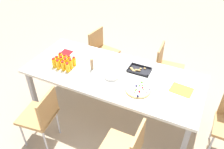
# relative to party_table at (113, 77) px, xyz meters

# --- Properties ---
(ground_plane) EXTENTS (12.00, 12.00, 0.00)m
(ground_plane) POSITION_rel_party_table_xyz_m (0.00, 0.00, -0.68)
(ground_plane) COLOR tan
(party_table) EXTENTS (2.36, 0.99, 0.74)m
(party_table) POSITION_rel_party_table_xyz_m (0.00, 0.00, 0.00)
(party_table) COLOR silver
(party_table) RESTS_ON ground_plane
(chair_far_right) EXTENTS (0.42, 0.42, 0.83)m
(chair_far_right) POSITION_rel_party_table_xyz_m (0.54, 0.83, -0.18)
(chair_far_right) COLOR #B7844C
(chair_far_right) RESTS_ON ground_plane
(chair_near_left) EXTENTS (0.45, 0.45, 0.83)m
(chair_near_left) POSITION_rel_party_table_xyz_m (-0.56, -0.84, -0.18)
(chair_near_left) COLOR #B7844C
(chair_near_left) RESTS_ON ground_plane
(chair_far_left) EXTENTS (0.45, 0.45, 0.83)m
(chair_far_left) POSITION_rel_party_table_xyz_m (-0.61, 0.83, -0.18)
(chair_far_left) COLOR #B7844C
(chair_far_left) RESTS_ON ground_plane
(chair_near_right) EXTENTS (0.40, 0.40, 0.83)m
(chair_near_right) POSITION_rel_party_table_xyz_m (0.55, -0.83, -0.18)
(chair_near_right) COLOR #B7844C
(chair_near_right) RESTS_ON ground_plane
(juice_bottle_0) EXTENTS (0.06, 0.06, 0.14)m
(juice_bottle_0) POSITION_rel_party_table_xyz_m (-0.78, -0.21, 0.12)
(juice_bottle_0) COLOR #FAAF14
(juice_bottle_0) RESTS_ON party_table
(juice_bottle_1) EXTENTS (0.06, 0.06, 0.14)m
(juice_bottle_1) POSITION_rel_party_table_xyz_m (-0.71, -0.22, 0.12)
(juice_bottle_1) COLOR #FBAF14
(juice_bottle_1) RESTS_ON party_table
(juice_bottle_2) EXTENTS (0.06, 0.06, 0.14)m
(juice_bottle_2) POSITION_rel_party_table_xyz_m (-0.63, -0.22, 0.12)
(juice_bottle_2) COLOR #F9AC14
(juice_bottle_2) RESTS_ON party_table
(juice_bottle_3) EXTENTS (0.06, 0.06, 0.14)m
(juice_bottle_3) POSITION_rel_party_table_xyz_m (-0.56, -0.22, 0.12)
(juice_bottle_3) COLOR #FAAB14
(juice_bottle_3) RESTS_ON party_table
(juice_bottle_4) EXTENTS (0.06, 0.06, 0.13)m
(juice_bottle_4) POSITION_rel_party_table_xyz_m (-0.78, -0.14, 0.12)
(juice_bottle_4) COLOR #FBAF14
(juice_bottle_4) RESTS_ON party_table
(juice_bottle_5) EXTENTS (0.06, 0.06, 0.15)m
(juice_bottle_5) POSITION_rel_party_table_xyz_m (-0.71, -0.14, 0.13)
(juice_bottle_5) COLOR #F9AC14
(juice_bottle_5) RESTS_ON party_table
(juice_bottle_6) EXTENTS (0.06, 0.06, 0.15)m
(juice_bottle_6) POSITION_rel_party_table_xyz_m (-0.63, -0.15, 0.12)
(juice_bottle_6) COLOR #FAAD14
(juice_bottle_6) RESTS_ON party_table
(juice_bottle_7) EXTENTS (0.06, 0.06, 0.15)m
(juice_bottle_7) POSITION_rel_party_table_xyz_m (-0.56, -0.14, 0.13)
(juice_bottle_7) COLOR #F8AD14
(juice_bottle_7) RESTS_ON party_table
(juice_bottle_8) EXTENTS (0.06, 0.06, 0.14)m
(juice_bottle_8) POSITION_rel_party_table_xyz_m (-0.78, -0.06, 0.12)
(juice_bottle_8) COLOR #FAAF14
(juice_bottle_8) RESTS_ON party_table
(juice_bottle_9) EXTENTS (0.05, 0.05, 0.14)m
(juice_bottle_9) POSITION_rel_party_table_xyz_m (-0.70, -0.07, 0.12)
(juice_bottle_9) COLOR #FAAE14
(juice_bottle_9) RESTS_ON party_table
(juice_bottle_10) EXTENTS (0.05, 0.05, 0.14)m
(juice_bottle_10) POSITION_rel_party_table_xyz_m (-0.64, -0.06, 0.12)
(juice_bottle_10) COLOR #F8AB14
(juice_bottle_10) RESTS_ON party_table
(juice_bottle_11) EXTENTS (0.05, 0.05, 0.14)m
(juice_bottle_11) POSITION_rel_party_table_xyz_m (-0.55, -0.06, 0.12)
(juice_bottle_11) COLOR #FAAF14
(juice_bottle_11) RESTS_ON party_table
(fruit_pizza) EXTENTS (0.31, 0.31, 0.05)m
(fruit_pizza) POSITION_rel_party_table_xyz_m (0.43, -0.18, 0.07)
(fruit_pizza) COLOR tan
(fruit_pizza) RESTS_ON party_table
(snack_tray) EXTENTS (0.30, 0.20, 0.04)m
(snack_tray) POSITION_rel_party_table_xyz_m (0.29, 0.20, 0.07)
(snack_tray) COLOR black
(snack_tray) RESTS_ON party_table
(plate_stack) EXTENTS (0.21, 0.21, 0.04)m
(plate_stack) POSITION_rel_party_table_xyz_m (0.03, -0.07, 0.08)
(plate_stack) COLOR silver
(plate_stack) RESTS_ON party_table
(napkin_stack) EXTENTS (0.15, 0.15, 0.02)m
(napkin_stack) POSITION_rel_party_table_xyz_m (-0.85, 0.15, 0.06)
(napkin_stack) COLOR red
(napkin_stack) RESTS_ON party_table
(cardboard_tube) EXTENTS (0.04, 0.04, 0.16)m
(cardboard_tube) POSITION_rel_party_table_xyz_m (-0.29, -0.04, 0.14)
(cardboard_tube) COLOR #9E7A56
(cardboard_tube) RESTS_ON party_table
(paper_folder) EXTENTS (0.28, 0.23, 0.01)m
(paper_folder) POSITION_rel_party_table_xyz_m (0.90, 0.05, 0.06)
(paper_folder) COLOR yellow
(paper_folder) RESTS_ON party_table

